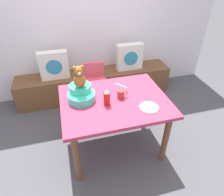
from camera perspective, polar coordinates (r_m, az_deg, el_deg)
name	(u,v)px	position (r m, az deg, el deg)	size (l,w,h in m)	color
ground_plane	(114,144)	(2.66, 0.58, -13.42)	(8.00, 8.00, 0.00)	#4C4C51
back_wall	(89,16)	(3.28, -6.85, 22.79)	(4.40, 0.10, 2.60)	silver
window_bench	(96,84)	(3.43, -4.86, 4.15)	(2.60, 0.44, 0.46)	brown
pillow_floral_left	(54,65)	(3.17, -16.69, 9.20)	(0.44, 0.15, 0.44)	white
pillow_floral_right	(130,57)	(3.35, 5.18, 11.96)	(0.44, 0.15, 0.44)	white
book_stack	(96,70)	(3.31, -4.72, 8.13)	(0.20, 0.14, 0.07)	#BC4C7D
dining_table	(114,107)	(2.23, 0.67, -2.66)	(1.19, 0.93, 0.74)	#B73351
highchair	(96,83)	(2.90, -4.84, 4.55)	(0.34, 0.46, 0.79)	#D84C59
infant_seat_teal	(81,94)	(2.15, -9.07, 1.24)	(0.30, 0.33, 0.16)	#3AC9A6
teddy_bear	(79,77)	(2.04, -9.60, 6.02)	(0.13, 0.12, 0.25)	#946026
ketchup_bottle	(107,98)	(2.04, -1.52, 0.11)	(0.07, 0.07, 0.18)	red
coffee_mug	(121,94)	(2.16, 2.66, 1.16)	(0.12, 0.08, 0.09)	#9E332D
dinner_plate_near	(149,107)	(2.07, 10.88, -2.75)	(0.20, 0.20, 0.01)	white
table_fork	(121,86)	(2.40, 2.74, 3.65)	(0.02, 0.17, 0.01)	silver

